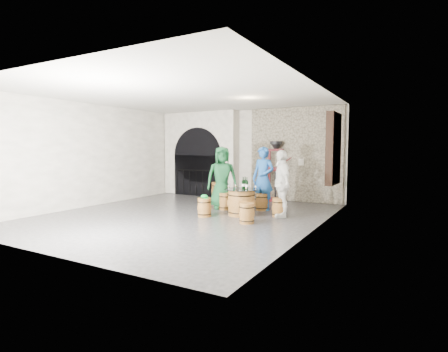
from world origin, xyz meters
The scene contains 31 objects.
ground centered at (0.00, 0.00, 0.00)m, with size 8.00×8.00×0.00m, color #2B2B2D.
wall_back centered at (0.00, 4.00, 1.60)m, with size 8.00×8.00×0.00m, color white.
wall_front centered at (0.00, -4.00, 1.60)m, with size 8.00×8.00×0.00m, color white.
wall_left centered at (-3.50, 0.00, 1.60)m, with size 8.00×8.00×0.00m, color white.
wall_right centered at (3.50, 0.00, 1.60)m, with size 8.00×8.00×0.00m, color white.
ceiling centered at (0.00, 0.00, 3.20)m, with size 8.00×8.00×0.00m, color beige.
stone_facing_panel centered at (1.80, 3.94, 1.60)m, with size 3.20×0.12×3.18m, color #9F947E.
arched_opening centered at (-1.90, 3.74, 1.58)m, with size 3.10×0.60×3.19m.
shuttered_window centered at (3.38, 2.40, 1.80)m, with size 0.23×1.10×2.00m.
barrel_table centered at (1.33, 0.78, 0.36)m, with size 0.93×0.93×0.72m.
barrel_stool_left centered at (0.51, 1.36, 0.25)m, with size 0.39×0.39×0.50m.
barrel_stool_far centered at (1.50, 1.77, 0.25)m, with size 0.39×0.39×0.50m.
barrel_stool_right centered at (2.28, 1.10, 0.25)m, with size 0.39×0.39×0.50m.
barrel_stool_near_right centered at (1.89, -0.06, 0.25)m, with size 0.39×0.39×0.50m.
barrel_stool_near_left centered at (0.55, 0.15, 0.25)m, with size 0.39×0.39×0.50m.
green_cap centered at (0.55, 0.14, 0.54)m, with size 0.24×0.19×0.11m.
person_green centered at (0.32, 1.49, 0.93)m, with size 0.91×0.59×1.87m, color #134523.
person_blue centered at (1.51, 1.84, 0.93)m, with size 0.68×0.45×1.86m, color #1B4E98.
person_white centered at (2.34, 1.12, 0.89)m, with size 1.04×0.43×1.77m, color white.
wine_bottle_left centered at (1.35, 0.84, 0.85)m, with size 0.08×0.08×0.32m.
wine_bottle_center centered at (1.51, 0.74, 0.85)m, with size 0.08×0.08×0.32m.
wine_bottle_right centered at (1.39, 0.89, 0.85)m, with size 0.08×0.08×0.32m.
tasting_glass_a centered at (1.02, 0.62, 0.77)m, with size 0.05×0.05×0.10m, color #C78326, non-canonical shape.
tasting_glass_b centered at (1.70, 0.87, 0.77)m, with size 0.05×0.05×0.10m, color #C78326, non-canonical shape.
tasting_glass_c centered at (1.18, 1.03, 0.77)m, with size 0.05×0.05×0.10m, color #C78326, non-canonical shape.
tasting_glass_d centered at (1.47, 0.97, 0.77)m, with size 0.05×0.05×0.10m, color #C78326, non-canonical shape.
tasting_glass_e centered at (1.59, 0.53, 0.77)m, with size 0.05×0.05×0.10m, color #C78326, non-canonical shape.
tasting_glass_f centered at (1.11, 0.87, 0.77)m, with size 0.05×0.05×0.10m, color #C78326, non-canonical shape.
side_barrel centered at (-0.82, 3.18, 0.29)m, with size 0.45×0.45×0.59m.
corking_press centered at (1.22, 3.65, 1.19)m, with size 0.87×0.52×2.05m.
control_box centered at (2.05, 3.86, 1.35)m, with size 0.18×0.10×0.22m, color silver.
Camera 1 is at (5.48, -7.62, 1.82)m, focal length 28.00 mm.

